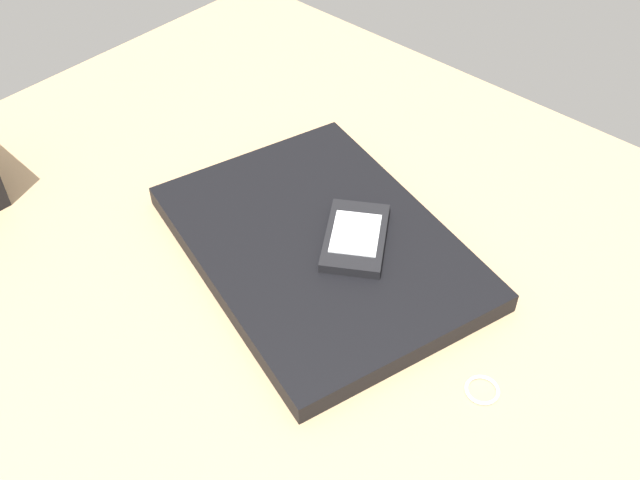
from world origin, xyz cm
name	(u,v)px	position (x,y,z in cm)	size (l,w,h in cm)	color
desk_surface	(383,296)	(0.00, 0.00, 1.50)	(120.00, 80.00, 3.00)	tan
laptop_closed	(320,246)	(8.09, 0.79, 4.15)	(33.94, 24.82, 2.30)	black
cell_phone_on_laptop	(355,237)	(5.03, -1.33, 5.88)	(10.71, 11.89, 1.23)	black
key_ring	(482,390)	(-14.48, 3.92, 3.18)	(3.21, 3.21, 0.36)	silver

